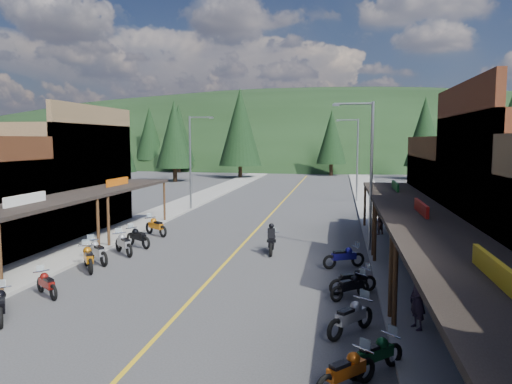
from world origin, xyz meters
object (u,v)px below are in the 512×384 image
at_px(pine_5, 512,128).
at_px(bike_east_7, 350,285).
at_px(pine_11, 478,129).
at_px(pine_8, 118,140).
at_px(bike_west_6, 1,304).
at_px(bike_east_9, 344,256).
at_px(bike_west_12, 156,225).
at_px(bike_east_8, 353,279).
at_px(bike_west_9, 97,251).
at_px(rider_on_bike, 272,241).
at_px(pine_3, 332,137).
at_px(pine_7, 150,134).
at_px(pine_9, 498,137).
at_px(bike_east_5, 376,353).
at_px(bike_west_8, 88,257).
at_px(shop_east_3, 486,201).
at_px(pine_1, 179,133).
at_px(bike_west_7, 47,283).
at_px(bike_west_11, 138,236).
at_px(pedestrian_east_a, 418,300).
at_px(streetlight_3, 356,156).
at_px(streetlight_1, 192,158).
at_px(pine_10, 174,134).
at_px(streetlight_2, 368,170).
at_px(pine_2, 240,127).
at_px(bike_east_4, 347,369).
at_px(bike_west_10, 124,243).
at_px(bike_east_6, 351,315).
at_px(shop_west_3, 45,178).
at_px(pine_4, 425,132).
at_px(pine_0, 76,137).

bearing_deg(pine_5, bike_east_7, -111.27).
bearing_deg(pine_11, pine_8, 177.27).
bearing_deg(bike_west_6, bike_east_9, 2.35).
relative_size(bike_west_12, bike_east_8, 1.15).
distance_m(bike_west_9, rider_on_bike, 8.87).
bearing_deg(pine_3, pine_7, 164.48).
relative_size(pine_9, bike_east_5, 5.53).
relative_size(pine_9, bike_west_8, 4.76).
distance_m(shop_east_3, pine_1, 69.95).
bearing_deg(pine_8, bike_west_6, -69.72).
height_order(bike_west_7, bike_west_11, bike_west_11).
bearing_deg(pine_3, pedestrian_east_a, -86.75).
bearing_deg(bike_west_11, streetlight_3, 5.56).
height_order(streetlight_1, pine_10, pine_10).
distance_m(pine_10, bike_west_7, 53.56).
xyz_separation_m(pine_10, bike_east_8, (24.05, -49.40, -6.21)).
bearing_deg(streetlight_2, bike_west_11, -176.63).
xyz_separation_m(shop_east_3, streetlight_3, (-6.80, 18.70, 1.93)).
bearing_deg(bike_west_9, pine_2, 44.58).
bearing_deg(pedestrian_east_a, bike_west_7, -120.82).
bearing_deg(bike_west_11, pine_11, -5.27).
bearing_deg(bike_east_4, bike_west_10, 174.78).
relative_size(shop_east_3, bike_east_6, 5.03).
bearing_deg(streetlight_1, pine_5, 50.68).
xyz_separation_m(streetlight_2, pine_10, (-24.95, 42.00, 2.32)).
bearing_deg(pine_5, pine_7, 176.53).
height_order(shop_west_3, shop_east_3, shop_west_3).
bearing_deg(bike_east_4, bike_west_6, -151.40).
distance_m(bike_west_12, bike_east_4, 21.35).
bearing_deg(pine_1, bike_west_11, -73.72).
distance_m(shop_west_3, bike_west_6, 17.94).
xyz_separation_m(bike_west_8, bike_east_8, (11.98, -1.51, -0.07)).
xyz_separation_m(bike_west_6, bike_west_7, (-0.01, 2.66, -0.06)).
height_order(pine_3, bike_east_4, pine_3).
relative_size(pine_11, bike_east_7, 6.66).
distance_m(pine_2, pine_11, 36.06).
bearing_deg(pine_5, pine_2, -162.35).
relative_size(streetlight_3, bike_west_8, 3.53).
bearing_deg(bike_west_9, streetlight_2, -30.04).
distance_m(pine_3, bike_east_8, 65.70).
xyz_separation_m(pine_10, bike_east_9, (23.72, -45.48, -6.19)).
relative_size(bike_west_11, bike_east_7, 1.18).
bearing_deg(bike_west_7, bike_west_10, 38.67).
xyz_separation_m(pine_4, bike_west_6, (-23.60, -64.39, -6.64)).
bearing_deg(pine_10, bike_east_6, -66.01).
relative_size(pine_0, rider_on_bike, 4.88).
bearing_deg(pine_5, bike_west_11, -121.50).
xyz_separation_m(pine_4, bike_east_9, (-12.28, -55.48, -6.64)).
xyz_separation_m(pine_2, bike_east_7, (15.93, -58.10, -7.46)).
relative_size(pine_1, bike_east_6, 5.77).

